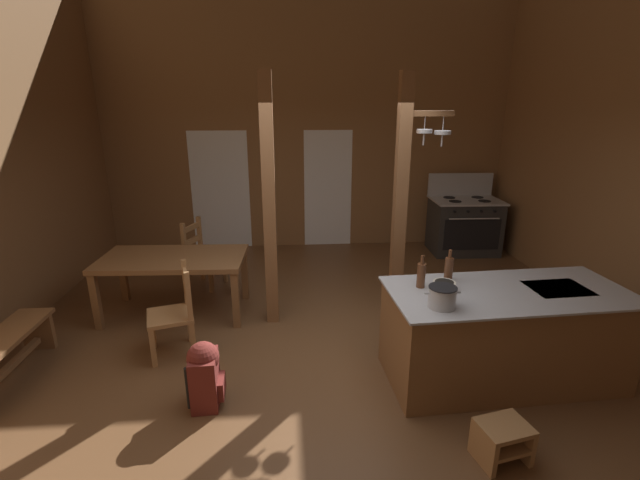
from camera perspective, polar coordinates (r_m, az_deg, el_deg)
ground_plane at (r=4.52m, az=1.15°, el=-16.84°), size 7.66×8.62×0.10m
wall_back at (r=7.70m, az=-1.60°, el=15.61°), size 7.66×0.14×4.47m
glazed_door_back_left at (r=7.84m, az=-12.90°, el=6.29°), size 1.00×0.01×2.05m
glazed_panel_back_right at (r=7.79m, az=1.04°, el=6.65°), size 0.84×0.01×2.05m
kitchen_island at (r=4.47m, az=22.83°, el=-11.37°), size 2.21×1.07×0.89m
stove_range at (r=7.92m, az=18.31°, el=1.90°), size 1.16×0.85×1.32m
support_post_with_pot_rack at (r=5.05m, az=10.77°, el=5.71°), size 0.60×0.18×2.82m
support_post_center at (r=4.87m, az=-6.67°, el=4.52°), size 0.14×0.14×2.82m
step_stool at (r=3.71m, az=22.78°, el=-22.89°), size 0.41×0.35×0.30m
dining_table at (r=5.54m, az=-18.65°, el=-2.92°), size 1.74×0.97×0.74m
ladderback_chair_near_window at (r=4.74m, az=-18.42°, el=-9.06°), size 0.55×0.55×0.95m
ladderback_chair_by_post at (r=6.35m, az=-15.21°, el=-1.90°), size 0.57×0.57×0.95m
bench_along_left_wall at (r=5.08m, az=-36.10°, el=-11.79°), size 0.36×1.25×0.44m
backpack at (r=3.98m, az=-14.87°, el=-16.42°), size 0.32×0.33×0.60m
stockpot_on_counter at (r=3.73m, az=15.70°, el=-7.19°), size 0.30×0.23×0.18m
mixing_bowl_on_counter at (r=4.09m, az=15.94°, el=-5.75°), size 0.20×0.20×0.07m
bottle_tall_on_counter at (r=4.27m, az=16.49°, el=-3.59°), size 0.08×0.08×0.31m
bottle_short_on_counter at (r=4.05m, az=13.11°, el=-4.46°), size 0.08×0.08×0.30m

